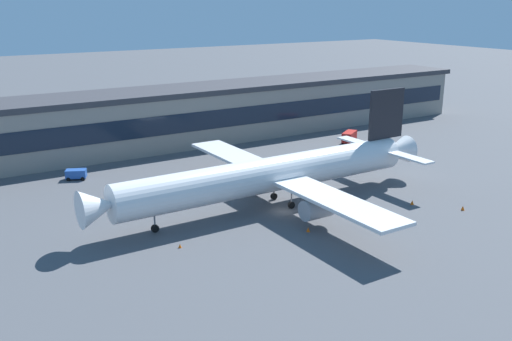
# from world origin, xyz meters

# --- Properties ---
(ground_plane) EXTENTS (600.00, 600.00, 0.00)m
(ground_plane) POSITION_xyz_m (0.00, 0.00, 0.00)
(ground_plane) COLOR #4C4F54
(terminal_building) EXTENTS (171.48, 15.42, 12.69)m
(terminal_building) POSITION_xyz_m (0.00, 49.01, 6.37)
(terminal_building) COLOR gray
(terminal_building) RESTS_ON ground_plane
(airliner) EXTENTS (60.16, 51.51, 16.81)m
(airliner) POSITION_xyz_m (0.02, 2.91, 5.31)
(airliner) COLOR white
(airliner) RESTS_ON ground_plane
(baggage_tug) EXTENTS (4.11, 3.31, 1.85)m
(baggage_tug) POSITION_xyz_m (-23.06, 33.68, 1.09)
(baggage_tug) COLOR #2651A5
(baggage_tug) RESTS_ON ground_plane
(crew_van) EXTENTS (5.56, 4.68, 2.55)m
(crew_van) POSITION_xyz_m (38.02, 28.85, 1.46)
(crew_van) COLOR red
(crew_van) RESTS_ON ground_plane
(belt_loader) EXTENTS (6.48, 5.09, 1.95)m
(belt_loader) POSITION_xyz_m (52.29, 31.46, 1.15)
(belt_loader) COLOR #2651A5
(belt_loader) RESTS_ON ground_plane
(traffic_cone_0) EXTENTS (0.53, 0.53, 0.66)m
(traffic_cone_0) POSITION_xyz_m (-1.76, -8.57, 0.33)
(traffic_cone_0) COLOR #F2590C
(traffic_cone_0) RESTS_ON ground_plane
(traffic_cone_1) EXTENTS (0.45, 0.45, 0.56)m
(traffic_cone_1) POSITION_xyz_m (-19.56, -4.01, 0.28)
(traffic_cone_1) COLOR #F2590C
(traffic_cone_1) RESTS_ON ground_plane
(traffic_cone_2) EXTENTS (0.57, 0.57, 0.72)m
(traffic_cone_2) POSITION_xyz_m (19.23, -8.39, 0.36)
(traffic_cone_2) COLOR #F2590C
(traffic_cone_2) RESTS_ON ground_plane
(traffic_cone_3) EXTENTS (0.59, 0.59, 0.73)m
(traffic_cone_3) POSITION_xyz_m (24.02, -14.42, 0.37)
(traffic_cone_3) COLOR #F2590C
(traffic_cone_3) RESTS_ON ground_plane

